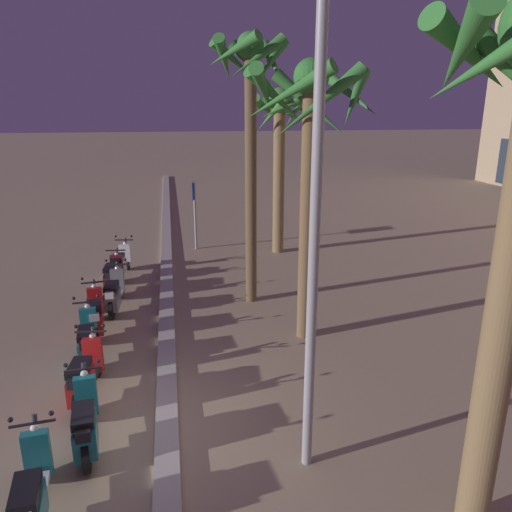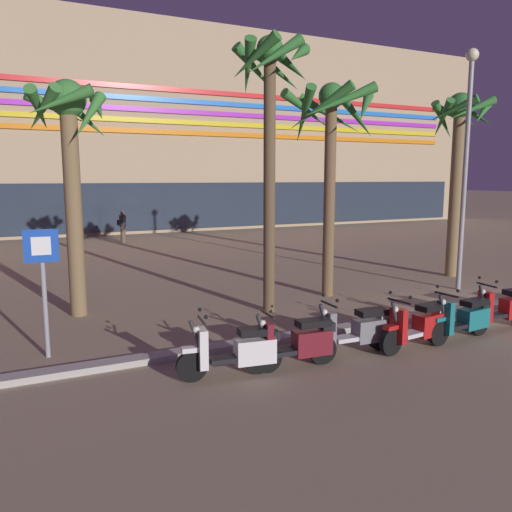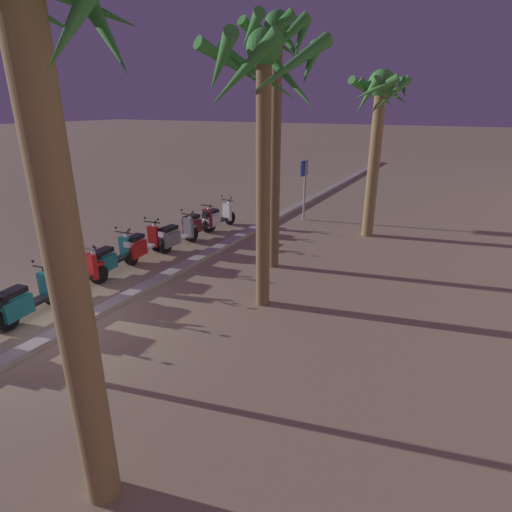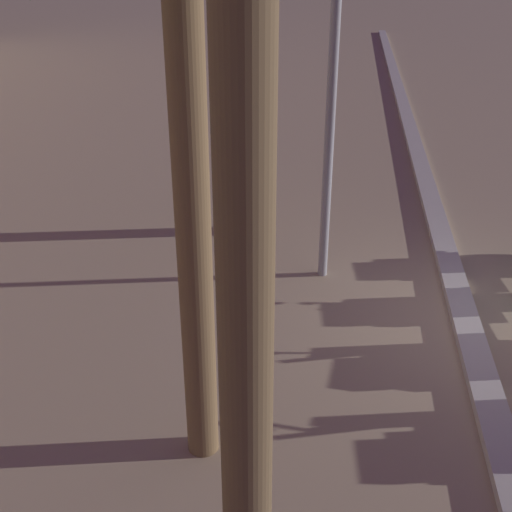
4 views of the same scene
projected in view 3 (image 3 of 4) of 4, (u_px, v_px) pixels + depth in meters
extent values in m
plane|color=#9E896B|center=(67.00, 323.00, 8.86)|extent=(200.00, 200.00, 0.00)
cube|color=#ADA89E|center=(76.00, 324.00, 8.70)|extent=(60.00, 0.36, 0.12)
cylinder|color=black|center=(230.00, 218.00, 16.04)|extent=(0.53, 0.17, 0.52)
cylinder|color=black|center=(208.00, 226.00, 15.05)|extent=(0.53, 0.17, 0.52)
cube|color=black|center=(220.00, 220.00, 15.56)|extent=(0.63, 0.36, 0.08)
cube|color=white|center=(212.00, 220.00, 15.16)|extent=(0.72, 0.41, 0.42)
cube|color=black|center=(211.00, 212.00, 15.03)|extent=(0.64, 0.38, 0.12)
cube|color=white|center=(227.00, 212.00, 15.80)|extent=(0.19, 0.36, 0.66)
cube|color=white|center=(230.00, 211.00, 15.94)|extent=(0.34, 0.20, 0.08)
cylinder|color=#333338|center=(228.00, 208.00, 15.81)|extent=(0.29, 0.11, 0.69)
cylinder|color=black|center=(227.00, 200.00, 15.64)|extent=(0.12, 0.56, 0.04)
sphere|color=white|center=(229.00, 203.00, 15.76)|extent=(0.12, 0.12, 0.12)
cube|color=black|center=(206.00, 216.00, 14.85)|extent=(0.27, 0.23, 0.16)
sphere|color=black|center=(222.00, 196.00, 15.71)|extent=(0.07, 0.07, 0.07)
sphere|color=black|center=(231.00, 198.00, 15.45)|extent=(0.07, 0.07, 0.07)
cylinder|color=black|center=(211.00, 225.00, 15.17)|extent=(0.53, 0.14, 0.52)
cylinder|color=black|center=(188.00, 233.00, 14.19)|extent=(0.53, 0.14, 0.52)
cube|color=black|center=(201.00, 227.00, 14.70)|extent=(0.62, 0.33, 0.08)
cube|color=maroon|center=(192.00, 227.00, 14.30)|extent=(0.70, 0.38, 0.44)
cube|color=black|center=(191.00, 217.00, 14.16)|extent=(0.62, 0.35, 0.12)
cube|color=maroon|center=(208.00, 218.00, 14.93)|extent=(0.17, 0.35, 0.66)
cube|color=maroon|center=(211.00, 217.00, 15.07)|extent=(0.33, 0.19, 0.08)
cylinder|color=#333338|center=(209.00, 214.00, 14.94)|extent=(0.29, 0.09, 0.69)
cylinder|color=black|center=(207.00, 206.00, 14.76)|extent=(0.09, 0.56, 0.04)
sphere|color=white|center=(209.00, 209.00, 14.89)|extent=(0.12, 0.12, 0.12)
cube|color=black|center=(186.00, 222.00, 13.98)|extent=(0.26, 0.22, 0.16)
cylinder|color=black|center=(192.00, 235.00, 14.01)|extent=(0.52, 0.12, 0.52)
cylinder|color=black|center=(166.00, 245.00, 12.93)|extent=(0.52, 0.12, 0.52)
cube|color=silver|center=(180.00, 238.00, 13.49)|extent=(0.61, 0.31, 0.08)
cube|color=slate|center=(170.00, 239.00, 13.05)|extent=(0.69, 0.35, 0.43)
cube|color=black|center=(169.00, 228.00, 12.92)|extent=(0.61, 0.33, 0.12)
cube|color=slate|center=(188.00, 228.00, 13.76)|extent=(0.16, 0.35, 0.66)
cube|color=slate|center=(192.00, 227.00, 13.90)|extent=(0.33, 0.18, 0.08)
cylinder|color=#333338|center=(190.00, 223.00, 13.77)|extent=(0.29, 0.08, 0.69)
cylinder|color=black|center=(188.00, 214.00, 13.60)|extent=(0.07, 0.56, 0.04)
sphere|color=white|center=(190.00, 218.00, 13.73)|extent=(0.12, 0.12, 0.12)
cube|color=silver|center=(163.00, 234.00, 12.73)|extent=(0.25, 0.21, 0.16)
sphere|color=black|center=(181.00, 210.00, 13.65)|extent=(0.07, 0.07, 0.07)
sphere|color=black|center=(193.00, 212.00, 13.42)|extent=(0.07, 0.07, 0.07)
cylinder|color=black|center=(157.00, 244.00, 13.11)|extent=(0.53, 0.16, 0.52)
cylinder|color=black|center=(132.00, 257.00, 11.97)|extent=(0.53, 0.16, 0.52)
cube|color=silver|center=(146.00, 248.00, 12.56)|extent=(0.63, 0.35, 0.08)
cube|color=red|center=(136.00, 249.00, 12.10)|extent=(0.71, 0.40, 0.44)
cube|color=black|center=(134.00, 238.00, 11.96)|extent=(0.63, 0.37, 0.12)
cube|color=red|center=(153.00, 237.00, 12.85)|extent=(0.18, 0.35, 0.66)
cube|color=red|center=(157.00, 235.00, 13.01)|extent=(0.34, 0.20, 0.08)
cylinder|color=#333338|center=(154.00, 231.00, 12.87)|extent=(0.29, 0.10, 0.69)
cylinder|color=black|center=(152.00, 222.00, 12.68)|extent=(0.11, 0.56, 0.04)
sphere|color=white|center=(154.00, 226.00, 12.82)|extent=(0.12, 0.12, 0.12)
cube|color=silver|center=(129.00, 244.00, 11.75)|extent=(0.26, 0.23, 0.16)
sphere|color=black|center=(145.00, 218.00, 12.71)|extent=(0.07, 0.07, 0.07)
sphere|color=black|center=(158.00, 219.00, 12.54)|extent=(0.07, 0.07, 0.07)
cylinder|color=black|center=(130.00, 255.00, 12.08)|extent=(0.53, 0.15, 0.52)
cylinder|color=black|center=(99.00, 271.00, 10.95)|extent=(0.53, 0.15, 0.52)
cube|color=black|center=(117.00, 260.00, 11.54)|extent=(0.63, 0.34, 0.08)
cube|color=#197075|center=(104.00, 263.00, 11.09)|extent=(0.71, 0.39, 0.42)
cube|color=black|center=(102.00, 252.00, 10.96)|extent=(0.63, 0.36, 0.12)
cube|color=#197075|center=(125.00, 248.00, 11.82)|extent=(0.17, 0.35, 0.66)
cube|color=#197075|center=(129.00, 246.00, 11.97)|extent=(0.33, 0.19, 0.08)
cylinder|color=#333338|center=(127.00, 242.00, 11.84)|extent=(0.29, 0.10, 0.69)
cylinder|color=black|center=(124.00, 232.00, 11.66)|extent=(0.10, 0.56, 0.04)
sphere|color=white|center=(126.00, 236.00, 11.79)|extent=(0.12, 0.12, 0.12)
cube|color=black|center=(95.00, 259.00, 10.75)|extent=(0.26, 0.22, 0.16)
sphere|color=black|center=(116.00, 228.00, 11.68)|extent=(0.07, 0.07, 0.07)
sphere|color=black|center=(129.00, 230.00, 11.51)|extent=(0.07, 0.07, 0.07)
cylinder|color=black|center=(99.00, 274.00, 10.72)|extent=(0.53, 0.15, 0.52)
cylinder|color=black|center=(54.00, 292.00, 9.72)|extent=(0.53, 0.15, 0.52)
cube|color=black|center=(79.00, 280.00, 10.24)|extent=(0.62, 0.33, 0.08)
cube|color=red|center=(61.00, 282.00, 9.83)|extent=(0.71, 0.38, 0.45)
cube|color=black|center=(58.00, 268.00, 9.69)|extent=(0.63, 0.35, 0.12)
cube|color=red|center=(91.00, 266.00, 10.47)|extent=(0.17, 0.35, 0.66)
cube|color=red|center=(97.00, 264.00, 10.61)|extent=(0.33, 0.19, 0.08)
cylinder|color=#333338|center=(93.00, 260.00, 10.48)|extent=(0.29, 0.10, 0.69)
cylinder|color=black|center=(89.00, 249.00, 10.31)|extent=(0.09, 0.56, 0.04)
sphere|color=white|center=(93.00, 253.00, 10.44)|extent=(0.12, 0.12, 0.12)
cube|color=black|center=(47.00, 276.00, 9.51)|extent=(0.26, 0.22, 0.16)
sphere|color=black|center=(82.00, 243.00, 10.38)|extent=(0.07, 0.07, 0.07)
sphere|color=black|center=(94.00, 247.00, 10.13)|extent=(0.07, 0.07, 0.07)
cylinder|color=black|center=(55.00, 295.00, 9.57)|extent=(0.53, 0.16, 0.52)
cylinder|color=black|center=(8.00, 319.00, 8.49)|extent=(0.53, 0.16, 0.52)
cube|color=black|center=(34.00, 303.00, 9.05)|extent=(0.63, 0.35, 0.08)
cube|color=#197075|center=(15.00, 307.00, 8.62)|extent=(0.71, 0.40, 0.43)
cube|color=black|center=(11.00, 293.00, 8.49)|extent=(0.63, 0.37, 0.12)
cube|color=#197075|center=(46.00, 286.00, 9.31)|extent=(0.18, 0.35, 0.66)
cube|color=#197075|center=(52.00, 283.00, 9.47)|extent=(0.34, 0.20, 0.08)
cylinder|color=#333338|center=(48.00, 279.00, 9.33)|extent=(0.29, 0.10, 0.69)
cylinder|color=black|center=(42.00, 267.00, 9.15)|extent=(0.11, 0.56, 0.04)
sphere|color=white|center=(47.00, 272.00, 9.29)|extent=(0.12, 0.12, 0.12)
cube|color=black|center=(0.00, 303.00, 8.28)|extent=(0.26, 0.23, 0.16)
sphere|color=black|center=(33.00, 261.00, 9.17)|extent=(0.07, 0.07, 0.07)
sphere|color=black|center=(49.00, 264.00, 9.01)|extent=(0.07, 0.07, 0.07)
cylinder|color=#939399|center=(305.00, 191.00, 16.40)|extent=(0.09, 0.09, 2.40)
cube|color=#1947B7|center=(304.00, 168.00, 16.11)|extent=(0.60, 0.07, 0.60)
cube|color=white|center=(304.00, 168.00, 16.12)|extent=(0.33, 0.03, 0.33)
cylinder|color=brown|center=(275.00, 157.00, 10.89)|extent=(0.29, 0.29, 6.26)
sphere|color=#337A33|center=(277.00, 24.00, 9.81)|extent=(0.63, 0.63, 0.63)
cone|color=#337A33|center=(269.00, 35.00, 9.39)|extent=(0.42, 1.38, 1.05)
cone|color=#337A33|center=(285.00, 39.00, 9.45)|extent=(1.09, 1.11, 1.17)
cone|color=#337A33|center=(300.00, 40.00, 9.78)|extent=(1.34, 0.53, 1.12)
cone|color=#337A33|center=(291.00, 45.00, 10.29)|extent=(0.64, 1.25, 1.22)
cone|color=#337A33|center=(276.00, 41.00, 10.48)|extent=(0.91, 1.34, 1.01)
cone|color=#337A33|center=(259.00, 40.00, 10.32)|extent=(1.39, 0.68, 1.01)
cone|color=#337A33|center=(251.00, 31.00, 9.67)|extent=(1.20, 1.24, 0.79)
cylinder|color=olive|center=(69.00, 282.00, 4.01)|extent=(0.38, 0.38, 5.61)
cone|color=#337A33|center=(86.00, 0.00, 3.07)|extent=(1.36, 0.64, 1.27)
cone|color=#337A33|center=(95.00, 13.00, 3.52)|extent=(0.77, 1.35, 1.25)
cylinder|color=brown|center=(263.00, 189.00, 8.78)|extent=(0.31, 0.31, 5.48)
sphere|color=#337A33|center=(264.00, 47.00, 7.83)|extent=(0.69, 0.69, 0.69)
cone|color=#337A33|center=(241.00, 73.00, 7.40)|extent=(0.45, 1.75, 1.43)
cone|color=#337A33|center=(289.00, 66.00, 7.28)|extent=(1.73, 1.19, 1.23)
cone|color=#337A33|center=(310.00, 64.00, 7.74)|extent=(1.92, 0.75, 1.06)
cone|color=#337A33|center=(289.00, 79.00, 8.52)|extent=(0.76, 1.70, 1.48)
cone|color=#337A33|center=(257.00, 74.00, 8.76)|extent=(1.32, 1.64, 1.25)
cone|color=#337A33|center=(235.00, 66.00, 8.57)|extent=(1.90, 0.94, 1.01)
cone|color=#337A33|center=(220.00, 65.00, 7.69)|extent=(1.51, 1.56, 1.11)
cylinder|color=olive|center=(374.00, 164.00, 13.94)|extent=(0.39, 0.39, 5.10)
sphere|color=#3D8438|center=(382.00, 83.00, 13.06)|extent=(0.85, 0.85, 0.85)
cone|color=#3D8438|center=(375.00, 89.00, 12.59)|extent=(0.37, 1.47, 0.85)
cone|color=#3D8438|center=(391.00, 95.00, 12.67)|extent=(1.14, 1.12, 1.15)
cone|color=#3D8438|center=(404.00, 89.00, 12.98)|extent=(1.49, 0.68, 0.80)
cone|color=#3D8438|center=(391.00, 92.00, 13.57)|extent=(0.69, 1.44, 0.98)
cone|color=#3D8438|center=(377.00, 94.00, 13.74)|extent=(0.82, 1.38, 1.04)
cone|color=#3D8438|center=(363.00, 89.00, 13.58)|extent=(1.49, 0.74, 0.79)
cone|color=#3D8438|center=(367.00, 97.00, 13.03)|extent=(1.04, 1.12, 1.23)
cylinder|color=#939399|center=(70.00, 193.00, 5.77)|extent=(0.14, 0.14, 6.53)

